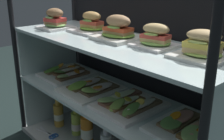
{
  "coord_description": "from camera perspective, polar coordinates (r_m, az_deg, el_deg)",
  "views": [
    {
      "loc": [
        0.98,
        -0.87,
        1.0
      ],
      "look_at": [
        0.0,
        0.0,
        0.54
      ],
      "focal_mm": 44.55,
      "sensor_mm": 36.0,
      "label": 1
    }
  ],
  "objects": [
    {
      "name": "case_frame",
      "position": [
        1.5,
        4.29,
        0.34
      ],
      "size": [
        1.31,
        0.47,
        0.97
      ],
      "color": "black",
      "rests_on": "ground"
    },
    {
      "name": "riser_lower_tier",
      "position": [
        1.53,
        -0.0,
        -12.13
      ],
      "size": [
        1.25,
        0.41,
        0.34
      ],
      "color": "silver",
      "rests_on": "case_base_deck"
    },
    {
      "name": "shelf_lower_glass",
      "position": [
        1.45,
        -0.0,
        -6.04
      ],
      "size": [
        1.26,
        0.43,
        0.02
      ],
      "primitive_type": "cube",
      "color": "silver",
      "rests_on": "riser_lower_tier"
    },
    {
      "name": "riser_upper_tier",
      "position": [
        1.39,
        -0.0,
        -0.31
      ],
      "size": [
        1.25,
        0.41,
        0.29
      ],
      "color": "silver",
      "rests_on": "shelf_lower_glass"
    },
    {
      "name": "shelf_upper_glass",
      "position": [
        1.35,
        -0.0,
        5.85
      ],
      "size": [
        1.26,
        0.43,
        0.02
      ],
      "primitive_type": "cube",
      "color": "silver",
      "rests_on": "riser_upper_tier"
    },
    {
      "name": "plated_roll_sandwich_mid_right",
      "position": [
        1.67,
        -11.6,
        9.87
      ],
      "size": [
        0.18,
        0.18,
        0.12
      ],
      "color": "white",
      "rests_on": "shelf_upper_glass"
    },
    {
      "name": "plated_roll_sandwich_left_of_center",
      "position": [
        1.54,
        -4.17,
        9.21
      ],
      "size": [
        0.21,
        0.21,
        0.11
      ],
      "color": "white",
      "rests_on": "shelf_upper_glass"
    },
    {
      "name": "plated_roll_sandwich_far_left",
      "position": [
        1.35,
        1.25,
        8.05
      ],
      "size": [
        0.21,
        0.21,
        0.12
      ],
      "color": "white",
      "rests_on": "shelf_upper_glass"
    },
    {
      "name": "plated_roll_sandwich_near_right_corner",
      "position": [
        1.22,
        8.89,
        6.48
      ],
      "size": [
        0.17,
        0.17,
        0.1
      ],
      "color": "white",
      "rests_on": "shelf_upper_glass"
    },
    {
      "name": "plated_roll_sandwich_mid_left",
      "position": [
        1.09,
        18.1,
        4.48
      ],
      "size": [
        0.2,
        0.2,
        0.11
      ],
      "color": "white",
      "rests_on": "shelf_upper_glass"
    },
    {
      "name": "open_sandwich_tray_near_right_corner",
      "position": [
        1.77,
        -9.26,
        -0.55
      ],
      "size": [
        0.26,
        0.31,
        0.06
      ],
      "color": "white",
      "rests_on": "shelf_lower_glass"
    },
    {
      "name": "open_sandwich_tray_near_left_corner",
      "position": [
        1.53,
        -4.3,
        -3.62
      ],
      "size": [
        0.26,
        0.31,
        0.05
      ],
      "color": "white",
      "rests_on": "shelf_lower_glass"
    },
    {
      "name": "open_sandwich_tray_far_right",
      "position": [
        1.34,
        3.39,
        -6.95
      ],
      "size": [
        0.26,
        0.31,
        0.06
      ],
      "color": "white",
      "rests_on": "shelf_lower_glass"
    },
    {
      "name": "open_sandwich_tray_mid_left",
      "position": [
        1.2,
        15.41,
        -11.06
      ],
      "size": [
        0.26,
        0.31,
        0.06
      ],
      "color": "white",
      "rests_on": "shelf_lower_glass"
    },
    {
      "name": "juice_bottle_tucked_behind",
      "position": [
        1.91,
        -10.91,
        -8.92
      ],
      "size": [
        0.07,
        0.07,
        0.21
      ],
      "color": "gold",
      "rests_on": "case_base_deck"
    },
    {
      "name": "juice_bottle_front_second",
      "position": [
        1.8,
        -7.33,
        -10.73
      ],
      "size": [
        0.07,
        0.07,
        0.2
      ],
      "color": "#B3CD4A",
      "rests_on": "case_base_deck"
    },
    {
      "name": "juice_bottle_front_left_end",
      "position": [
        1.66,
        -5.17,
        -12.3
      ],
      "size": [
        0.07,
        0.07,
        0.25
      ],
      "color": "orange",
      "rests_on": "case_base_deck"
    },
    {
      "name": "kitchen_scissors",
      "position": [
        1.85,
        -12.38,
        -12.85
      ],
      "size": [
        0.19,
        0.08,
        0.01
      ],
      "color": "silver",
      "rests_on": "case_base_deck"
    }
  ]
}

